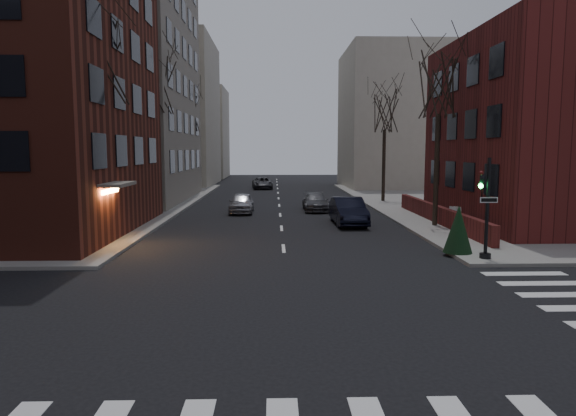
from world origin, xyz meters
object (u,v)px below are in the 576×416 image
Objects in this scene: tree_right_a at (439,85)px; evergreen_shrub at (458,229)px; tree_left_b at (154,86)px; streetlamp_near at (151,153)px; traffic_signal at (485,215)px; tree_right_b at (385,112)px; car_lane_silver at (242,203)px; tree_left_c at (188,113)px; car_lane_far at (262,183)px; parked_sedan at (348,211)px; car_lane_gray at (315,202)px; sandwich_board at (455,215)px; tree_left_a at (95,64)px; streetlamp_far at (198,152)px.

tree_right_a is 10.54m from evergreen_shrub.
tree_left_b is 6.18m from streetlamp_near.
traffic_signal is 0.64× the size of streetlamp_near.
tree_right_b is at bearing 90.00° from tree_right_a.
tree_left_b is 10.24m from car_lane_silver.
tree_left_c is 4.86× the size of evergreen_shrub.
tree_right_b reaches higher than car_lane_far.
parked_sedan reaches higher than car_lane_silver.
tree_right_a is at bearing -32.13° from car_lane_silver.
parked_sedan is 7.21m from car_lane_gray.
tree_left_c is at bearing 91.91° from streetlamp_near.
car_lane_far is at bearing 103.56° from evergreen_shrub.
tree_right_a is 7.56m from sandwich_board.
tree_left_b is 21.98m from sandwich_board.
tree_left_a reaches higher than sandwich_board.
streetlamp_near is at bearing 166.76° from tree_right_a.
traffic_signal is at bearing -80.69° from car_lane_far.
tree_right_a is (17.60, -22.00, 0.00)m from tree_left_c.
tree_right_b is 20.01m from streetlamp_far.
streetlamp_far reaches higher than sandwich_board.
sandwich_board is 0.50× the size of evergreen_shrub.
sandwich_board is at bearing -45.14° from car_lane_gray.
sandwich_board is at bearing 71.19° from evergreen_shrub.
tree_left_b reaches higher than streetlamp_far.
tree_left_b reaches higher than tree_left_a.
streetlamp_near is at bearing 147.76° from sandwich_board.
streetlamp_far is (-16.14, 33.01, 2.33)m from traffic_signal.
streetlamp_far is (0.60, 2.00, -3.79)m from tree_left_c.
car_lane_gray reaches higher than sandwich_board.
tree_right_a reaches higher than streetlamp_near.
streetlamp_far reaches higher than car_lane_gray.
traffic_signal is 20.86m from streetlamp_near.
tree_right_a reaches higher than sandwich_board.
tree_left_a reaches higher than evergreen_shrub.
tree_right_b is 10.86m from car_lane_gray.
evergreen_shrub is at bearing -13.43° from tree_left_a.
sandwich_board is at bearing -26.46° from car_lane_silver.
tree_right_b is at bearing -60.76° from car_lane_far.
tree_right_a is (0.86, 9.01, 6.12)m from traffic_signal.
car_lane_far is 4.74× the size of sandwich_board.
evergreen_shrub is (-1.50, -7.84, -6.88)m from tree_right_a.
streetlamp_far is 17.94m from car_lane_silver.
sandwich_board is (12.96, -6.50, -0.06)m from car_lane_silver.
tree_left_b is at bearing 90.00° from tree_left_a.
streetlamp_near is 1.43× the size of car_lane_gray.
tree_left_c reaches higher than parked_sedan.
evergreen_shrub reaches higher than car_lane_silver.
tree_right_a is at bearing -53.80° from car_lane_gray.
tree_left_c is at bearing 109.56° from sandwich_board.
car_lane_gray is 4.43× the size of sandwich_board.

